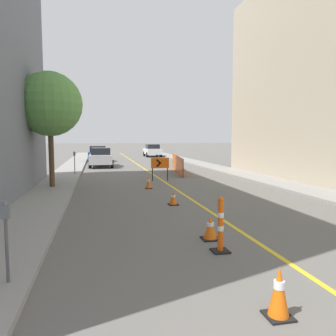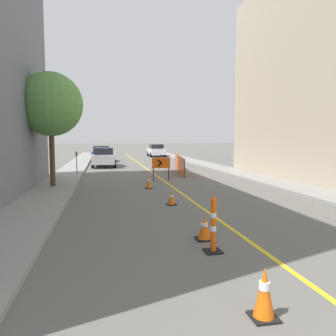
{
  "view_description": "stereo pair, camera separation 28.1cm",
  "coord_description": "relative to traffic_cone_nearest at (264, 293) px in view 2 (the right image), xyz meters",
  "views": [
    {
      "loc": [
        -3.57,
        0.6,
        2.4
      ],
      "look_at": [
        -0.35,
        15.48,
        1.0
      ],
      "focal_mm": 35.0,
      "sensor_mm": 36.0,
      "label": 1
    },
    {
      "loc": [
        -3.3,
        0.55,
        2.4
      ],
      "look_at": [
        -0.35,
        15.48,
        1.0
      ],
      "focal_mm": 35.0,
      "sensor_mm": 36.0,
      "label": 2
    }
  ],
  "objects": [
    {
      "name": "parked_car_curb_mid",
      "position": [
        -2.26,
        30.27,
        0.45
      ],
      "size": [
        1.95,
        4.34,
        1.59
      ],
      "rotation": [
        0.0,
        0.0,
        -0.02
      ],
      "color": "navy",
      "rests_on": "ground_plane"
    },
    {
      "name": "safety_mesh_fence",
      "position": [
        3.19,
        18.62,
        0.23
      ],
      "size": [
        1.07,
        7.12,
        1.16
      ],
      "rotation": [
        0.0,
        0.0,
        1.43
      ],
      "color": "#EF560C",
      "rests_on": "ground_plane"
    },
    {
      "name": "street_tree_left_near",
      "position": [
        -4.43,
        12.27,
        3.59
      ],
      "size": [
        2.96,
        2.96,
        5.31
      ],
      "color": "#4C3823",
      "rests_on": "sidewalk_left"
    },
    {
      "name": "traffic_cone_fourth",
      "position": [
        0.03,
        11.47,
        -0.06
      ],
      "size": [
        0.33,
        0.33,
        0.6
      ],
      "color": "black",
      "rests_on": "ground_plane"
    },
    {
      "name": "parking_meter_far_curb",
      "position": [
        -3.75,
        17.69,
        0.78
      ],
      "size": [
        0.12,
        0.11,
        1.42
      ],
      "color": "#4C4C51",
      "rests_on": "sidewalk_left"
    },
    {
      "name": "parked_car_curb_far",
      "position": [
        4.59,
        37.7,
        0.45
      ],
      "size": [
        1.94,
        4.32,
        1.59
      ],
      "rotation": [
        0.0,
        0.0,
        0.01
      ],
      "color": "silver",
      "rests_on": "ground_plane"
    },
    {
      "name": "parked_car_curb_near",
      "position": [
        -2.05,
        23.91,
        0.45
      ],
      "size": [
        1.94,
        4.34,
        1.59
      ],
      "rotation": [
        0.0,
        0.0,
        -0.02
      ],
      "color": "#B7B7BC",
      "rests_on": "ground_plane"
    },
    {
      "name": "sidewalk_right",
      "position": [
        6.81,
        22.3,
        -0.29
      ],
      "size": [
        1.87,
        53.39,
        0.13
      ],
      "color": "gray",
      "rests_on": "ground_plane"
    },
    {
      "name": "traffic_cone_third",
      "position": [
        0.31,
        7.53,
        -0.11
      ],
      "size": [
        0.36,
        0.36,
        0.49
      ],
      "color": "black",
      "rests_on": "ground_plane"
    },
    {
      "name": "traffic_cone_nearest",
      "position": [
        0.0,
        0.0,
        0.0
      ],
      "size": [
        0.35,
        0.35,
        0.71
      ],
      "color": "black",
      "rests_on": "ground_plane"
    },
    {
      "name": "delineator_post_front",
      "position": [
        0.17,
        2.56,
        0.16
      ],
      "size": [
        0.36,
        0.36,
        1.18
      ],
      "color": "black",
      "rests_on": "ground_plane"
    },
    {
      "name": "lane_stripe",
      "position": [
        1.23,
        22.3,
        -0.35
      ],
      "size": [
        0.12,
        53.39,
        0.01
      ],
      "color": "gold",
      "rests_on": "ground_plane"
    },
    {
      "name": "sidewalk_left",
      "position": [
        -4.34,
        22.3,
        -0.29
      ],
      "size": [
        1.87,
        53.39,
        0.13
      ],
      "color": "gray",
      "rests_on": "ground_plane"
    },
    {
      "name": "arrow_barricade_primary",
      "position": [
        1.09,
        14.12,
        0.58
      ],
      "size": [
        1.02,
        0.09,
        1.29
      ],
      "rotation": [
        0.0,
        0.0,
        0.02
      ],
      "color": "#EF560C",
      "rests_on": "ground_plane"
    },
    {
      "name": "traffic_cone_second",
      "position": [
        0.25,
        3.41,
        -0.07
      ],
      "size": [
        0.4,
        0.4,
        0.56
      ],
      "color": "black",
      "rests_on": "ground_plane"
    }
  ]
}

